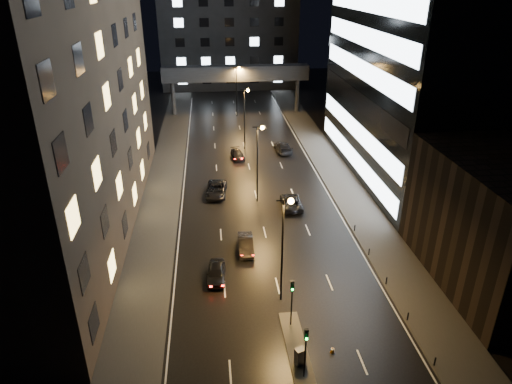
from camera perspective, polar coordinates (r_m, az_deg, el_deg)
The scene contains 24 objects.
ground at distance 70.13m, azimuth -0.88°, elevation 3.21°, with size 160.00×160.00×0.00m, color black.
sidewalk_left at distance 65.62m, azimuth -11.42°, elevation 1.14°, with size 5.00×110.00×0.15m, color #383533.
sidewalk_right at distance 67.75m, azimuth 10.10°, elevation 2.04°, with size 5.00×110.00×0.15m, color #383533.
building_left at distance 51.93m, azimuth -25.87°, elevation 15.84°, with size 15.00×48.00×40.00m, color #2D2319.
building_right_low at distance 47.04m, azimuth 27.99°, elevation -3.63°, with size 10.00×18.00×12.00m, color black.
building_right_glass at distance 68.12m, azimuth 22.27°, elevation 20.32°, with size 20.00×36.00×45.00m, color black.
building_far at distance 123.62m, azimuth -3.47°, elevation 18.85°, with size 34.00×14.00×25.00m, color #333335.
skybridge at distance 96.58m, azimuth -2.57°, elevation 14.54°, with size 30.00×3.00×10.00m.
median_island at distance 38.00m, azimuth 5.04°, elevation -18.71°, with size 1.60×8.00×0.15m, color #383533.
traffic_signal_near at distance 37.86m, azimuth 4.52°, elevation -12.82°, with size 0.28×0.34×4.40m.
traffic_signal_far at distance 33.80m, azimuth 6.23°, elevation -18.54°, with size 0.28×0.34×4.40m.
bollard_row at distance 43.60m, azimuth 17.15°, elevation -12.58°, with size 0.12×25.12×0.90m.
streetlight_near at distance 38.75m, azimuth 3.58°, elevation -5.68°, with size 1.45×0.50×10.15m.
streetlight_mid_a at distance 56.65m, azimuth 0.34°, elevation 4.75°, with size 1.45×0.50×10.15m.
streetlight_mid_b at distance 75.61m, azimuth -1.34°, elevation 10.06°, with size 1.45×0.50×10.15m.
streetlight_far at distance 95.00m, azimuth -2.37°, elevation 13.22°, with size 1.45×0.50×10.15m.
car_away_a at distance 44.53m, azimuth -5.00°, elevation -10.03°, with size 1.72×4.27×1.45m, color black.
car_away_b at distance 48.63m, azimuth -1.30°, elevation -6.56°, with size 1.56×4.47×1.47m, color black.
car_away_c at distance 60.87m, azimuth -4.99°, elevation 0.32°, with size 2.59×5.61×1.56m, color black.
car_away_d at distance 73.22m, azimuth -2.32°, elevation 4.70°, with size 1.78×4.38×1.27m, color black.
car_toward_a at distance 57.60m, azimuth 4.43°, elevation -1.23°, with size 2.43×5.28×1.47m, color black.
car_toward_b at distance 76.00m, azimuth 3.37°, elevation 5.61°, with size 2.29×5.64×1.64m, color black.
utility_cabinet at distance 36.27m, azimuth 5.52°, elevation -19.74°, with size 0.75×0.53×1.35m, color #4E4D50.
cone_b at distance 37.84m, azimuth 9.53°, elevation -18.85°, with size 0.35×0.35×0.55m, color orange.
Camera 1 is at (-5.67, -24.70, 26.45)m, focal length 32.00 mm.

